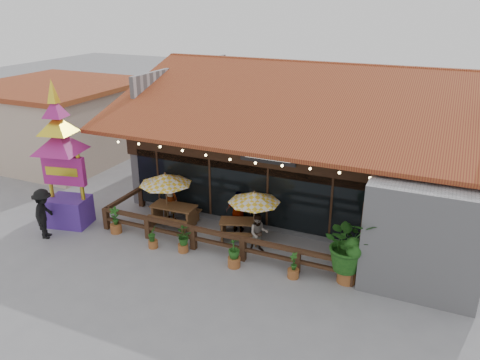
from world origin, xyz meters
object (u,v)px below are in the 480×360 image
at_px(picnic_table_right, 240,226).
at_px(tropical_plant, 350,245).
at_px(picnic_table_left, 174,212).
at_px(pedestrian, 44,214).
at_px(thai_sign_tower, 60,146).
at_px(umbrella_left, 165,179).
at_px(umbrella_right, 254,198).

bearing_deg(picnic_table_right, tropical_plant, -16.36).
height_order(picnic_table_left, pedestrian, pedestrian).
bearing_deg(thai_sign_tower, umbrella_left, 24.42).
bearing_deg(umbrella_left, thai_sign_tower, -155.58).
bearing_deg(umbrella_right, picnic_table_left, -179.55).
bearing_deg(picnic_table_left, picnic_table_right, 1.29).
bearing_deg(picnic_table_right, thai_sign_tower, -165.62).
bearing_deg(umbrella_left, picnic_table_right, 1.94).
xyz_separation_m(picnic_table_left, picnic_table_right, (2.93, 0.07, -0.08)).
distance_m(umbrella_right, pedestrian, 8.09).
distance_m(picnic_table_left, thai_sign_tower, 5.09).
relative_size(umbrella_left, tropical_plant, 0.95).
distance_m(picnic_table_left, pedestrian, 4.95).
bearing_deg(tropical_plant, umbrella_right, 161.81).
relative_size(picnic_table_left, pedestrian, 0.94).
height_order(picnic_table_right, thai_sign_tower, thai_sign_tower).
bearing_deg(umbrella_left, picnic_table_left, 8.46).
relative_size(umbrella_left, umbrella_right, 0.89).
relative_size(tropical_plant, pedestrian, 1.19).
distance_m(picnic_table_right, thai_sign_tower, 7.62).
xyz_separation_m(tropical_plant, pedestrian, (-11.31, -1.70, -0.36)).
xyz_separation_m(umbrella_left, umbrella_right, (3.80, 0.07, -0.14)).
bearing_deg(umbrella_right, tropical_plant, -18.19).
bearing_deg(tropical_plant, thai_sign_tower, -177.67).
relative_size(thai_sign_tower, tropical_plant, 2.68).
bearing_deg(tropical_plant, umbrella_left, 171.16).
xyz_separation_m(picnic_table_right, tropical_plant, (4.41, -1.30, 0.85)).
bearing_deg(picnic_table_right, umbrella_left, -178.06).
distance_m(umbrella_left, umbrella_right, 3.81).
relative_size(umbrella_right, picnic_table_right, 1.32).
bearing_deg(thai_sign_tower, umbrella_right, 13.01).
xyz_separation_m(picnic_table_right, thai_sign_tower, (-6.84, -1.75, 2.86)).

